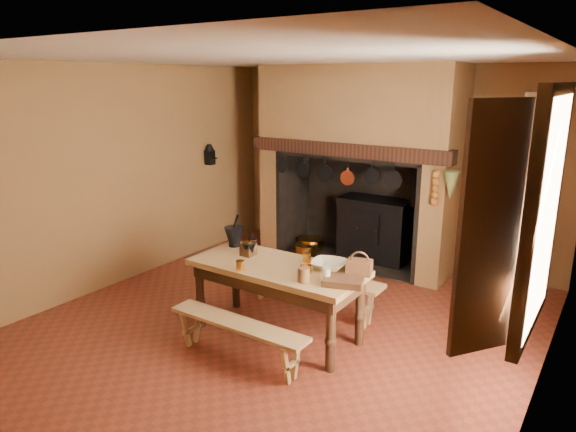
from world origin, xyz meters
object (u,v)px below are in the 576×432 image
at_px(iron_range, 375,229).
at_px(coffee_grinder, 248,248).
at_px(bench_front, 238,332).
at_px(wicker_basket, 359,266).
at_px(work_table, 277,276).
at_px(mixing_bowl, 329,265).

distance_m(iron_range, coffee_grinder, 2.67).
height_order(bench_front, wicker_basket, wicker_basket).
bearing_deg(bench_front, coffee_grinder, 120.53).
height_order(work_table, coffee_grinder, coffee_grinder).
relative_size(work_table, coffee_grinder, 8.61).
bearing_deg(work_table, bench_front, -90.00).
relative_size(iron_range, wicker_basket, 5.82).
height_order(bench_front, coffee_grinder, coffee_grinder).
distance_m(coffee_grinder, mixing_bowl, 0.92).
bearing_deg(wicker_basket, mixing_bowl, 174.71).
height_order(iron_range, mixing_bowl, iron_range).
relative_size(mixing_bowl, wicker_basket, 1.25).
height_order(work_table, bench_front, work_table).
bearing_deg(iron_range, mixing_bowl, -76.13).
bearing_deg(coffee_grinder, bench_front, -56.87).
relative_size(bench_front, wicker_basket, 5.37).
relative_size(iron_range, mixing_bowl, 4.65).
relative_size(bench_front, mixing_bowl, 4.29).
xyz_separation_m(work_table, coffee_grinder, (-0.42, 0.07, 0.20)).
bearing_deg(mixing_bowl, wicker_basket, 10.41).
relative_size(coffee_grinder, wicker_basket, 0.76).
bearing_deg(mixing_bowl, work_table, -158.79).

